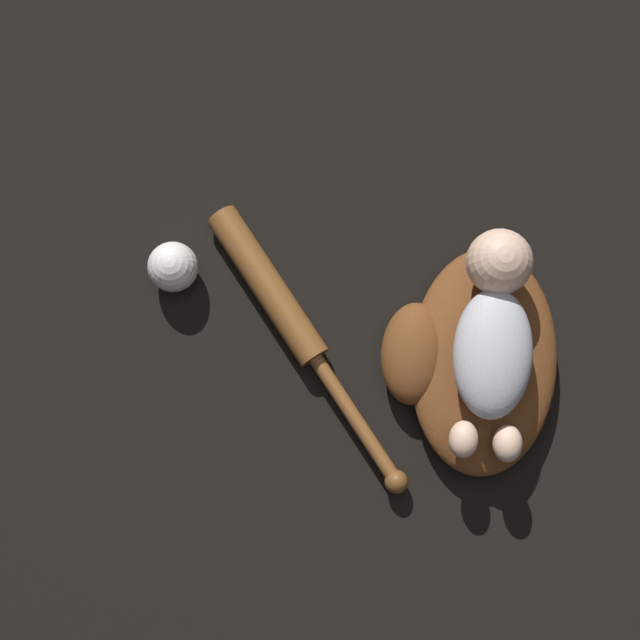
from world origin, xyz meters
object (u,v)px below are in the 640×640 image
object	(u,v)px
baseball_glove	(472,359)
baseball	(173,267)
baby_figure	(494,329)
baseball_bat	(286,314)

from	to	relation	value
baseball_glove	baseball	world-z (taller)	baseball
baseball_glove	baby_figure	distance (m)	0.09
baby_figure	baseball	size ratio (longest dim) A/B	4.30
baseball_glove	baseball	distance (m)	0.49
baseball_glove	baseball	bearing A→B (deg)	93.67
baseball	baseball_bat	bearing A→B (deg)	-91.02
baby_figure	baseball_bat	bearing A→B (deg)	103.78
baseball_bat	baseball	size ratio (longest dim) A/B	5.53
baseball_bat	baseball_glove	bearing A→B (deg)	-83.32
baby_figure	baseball	distance (m)	0.51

